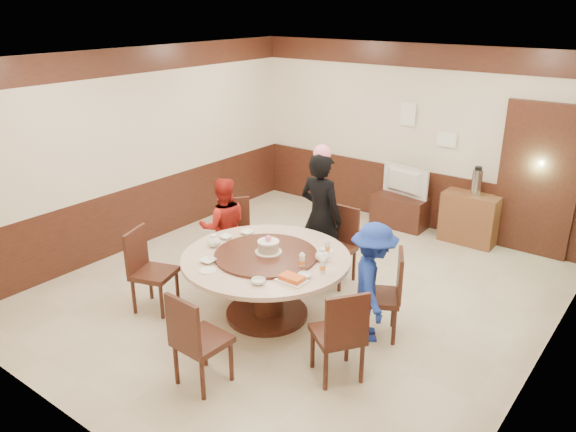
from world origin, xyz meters
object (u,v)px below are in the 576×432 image
Objects in this scene: banquet_table at (266,274)px; person_red at (224,227)px; person_standing at (321,217)px; television at (402,182)px; shrimp_platter at (292,279)px; person_blue at (373,282)px; birthday_cake at (268,246)px; tv_stand at (400,211)px; side_cabinet at (469,218)px; thermos at (477,182)px.

person_red reaches higher than banquet_table.
person_standing is 2.04× the size of television.
person_blue is at bearing 48.77° from shrimp_platter.
person_red is at bearing 157.20° from birthday_cake.
tv_stand is 0.49m from television.
side_cabinet is (2.19, 2.92, -0.28)m from person_red.
shrimp_platter is at bearing 116.97° from person_standing.
person_standing reaches higher than tv_stand.
person_red reaches higher than birthday_cake.
banquet_table is at bearing 106.48° from person_red.
person_red is at bearing 34.55° from person_standing.
person_blue is 3.12m from thermos.
banquet_table is at bearing -107.01° from side_cabinet.
television reaches higher than tv_stand.
person_standing is at bearing -117.08° from thermos.
person_red reaches higher than shrimp_platter.
thermos reaches higher than birthday_cake.
person_standing is 2.25m from television.
birthday_cake is at bearing 96.53° from person_standing.
person_standing reaches higher than person_blue.
person_red is 3.66m from side_cabinet.
banquet_table is 3.42m from television.
banquet_table reaches higher than side_cabinet.
person_standing is at bearing -90.49° from tv_stand.
side_cabinet is at bearing -168.14° from television.
birthday_cake is 0.78× the size of thermos.
side_cabinet is at bearing -113.06° from person_standing.
person_blue is at bearing -68.75° from tv_stand.
person_blue is at bearing 148.77° from person_standing.
birthday_cake reaches higher than banquet_table.
thermos is (2.23, 2.92, 0.29)m from person_red.
shrimp_platter is 3.81m from tv_stand.
banquet_table is at bearing 101.12° from television.
person_standing is 1.28× the size of person_red.
person_blue is (1.15, 0.34, 0.12)m from banquet_table.
person_red is 4.35× the size of shrimp_platter.
thermos is at bearing -168.20° from television.
banquet_table is 2.27× the size of television.
banquet_table is 0.32m from birthday_cake.
birthday_cake is (-1.15, -0.29, 0.20)m from person_blue.
television reaches higher than side_cabinet.
side_cabinet is at bearing -33.27° from person_blue.
person_standing reaches higher than person_red.
tv_stand is at bearing -178.50° from thermos.
banquet_table is at bearing -107.64° from thermos.
shrimp_platter is 3.78m from television.
thermos is (1.14, 0.03, 0.20)m from television.
banquet_table is 1.44× the size of person_blue.
person_blue is at bearing -88.27° from side_cabinet.
side_cabinet is 2.11× the size of thermos.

